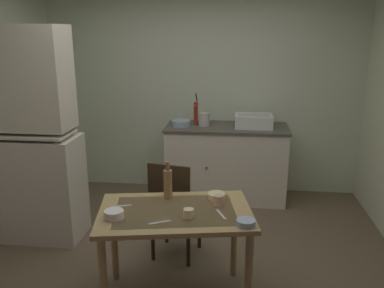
{
  "coord_description": "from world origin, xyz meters",
  "views": [
    {
      "loc": [
        0.46,
        -3.13,
        2.02
      ],
      "look_at": [
        0.07,
        0.17,
        1.09
      ],
      "focal_mm": 37.51,
      "sensor_mm": 36.0,
      "label": 1
    }
  ],
  "objects": [
    {
      "name": "sink_basin",
      "position": [
        0.65,
        1.6,
        1.0
      ],
      "size": [
        0.44,
        0.34,
        0.15
      ],
      "color": "white",
      "rests_on": "counter_cabinet"
    },
    {
      "name": "dining_table",
      "position": [
        0.02,
        -0.45,
        0.65
      ],
      "size": [
        1.23,
        0.9,
        0.75
      ],
      "color": "tan",
      "rests_on": "ground"
    },
    {
      "name": "hand_pump",
      "position": [
        -0.05,
        1.65,
        1.09
      ],
      "size": [
        0.05,
        0.27,
        0.39
      ],
      "color": "maroon",
      "rests_on": "counter_cabinet"
    },
    {
      "name": "mug_dark",
      "position": [
        0.33,
        -0.32,
        0.79
      ],
      "size": [
        0.07,
        0.07,
        0.08
      ],
      "primitive_type": "cylinder",
      "color": "tan",
      "rests_on": "dining_table"
    },
    {
      "name": "hutch_cabinet",
      "position": [
        -1.52,
        0.4,
        0.98
      ],
      "size": [
        0.89,
        0.47,
        2.09
      ],
      "color": "silver",
      "rests_on": "ground"
    },
    {
      "name": "counter_cabinet",
      "position": [
        0.33,
        1.6,
        0.46
      ],
      "size": [
        1.47,
        0.64,
        0.92
      ],
      "color": "silver",
      "rests_on": "ground"
    },
    {
      "name": "sauce_dish",
      "position": [
        0.53,
        -0.63,
        0.77
      ],
      "size": [
        0.13,
        0.13,
        0.04
      ],
      "primitive_type": "cylinder",
      "color": "#9EB2C6",
      "rests_on": "dining_table"
    },
    {
      "name": "serving_bowl_wide",
      "position": [
        0.31,
        -0.19,
        0.77
      ],
      "size": [
        0.14,
        0.14,
        0.04
      ],
      "primitive_type": "cylinder",
      "color": "beige",
      "rests_on": "dining_table"
    },
    {
      "name": "teacup_mint",
      "position": [
        0.13,
        -0.55,
        0.78
      ],
      "size": [
        0.07,
        0.07,
        0.07
      ],
      "primitive_type": "cylinder",
      "color": "beige",
      "rests_on": "dining_table"
    },
    {
      "name": "stoneware_crock",
      "position": [
        0.05,
        1.61,
        1.0
      ],
      "size": [
        0.13,
        0.13,
        0.16
      ],
      "primitive_type": "cylinder",
      "color": "beige",
      "rests_on": "counter_cabinet"
    },
    {
      "name": "teaspoon_by_cup",
      "position": [
        -0.39,
        -0.42,
        0.75
      ],
      "size": [
        0.14,
        0.07,
        0.0
      ],
      "primitive_type": "cube",
      "rotation": [
        0.0,
        0.0,
        0.37
      ],
      "color": "beige",
      "rests_on": "dining_table"
    },
    {
      "name": "chair_far_side",
      "position": [
        -0.09,
        0.13,
        0.49
      ],
      "size": [
        0.47,
        0.47,
        0.94
      ],
      "color": "#36231C",
      "rests_on": "ground"
    },
    {
      "name": "table_knife",
      "position": [
        0.36,
        -0.48,
        0.75
      ],
      "size": [
        0.08,
        0.16,
        0.0
      ],
      "primitive_type": "cube",
      "rotation": [
        0.0,
        0.0,
        1.98
      ],
      "color": "silver",
      "rests_on": "dining_table"
    },
    {
      "name": "soup_bowl_small",
      "position": [
        -0.39,
        -0.63,
        0.78
      ],
      "size": [
        0.14,
        0.14,
        0.06
      ],
      "primitive_type": "cylinder",
      "color": "white",
      "rests_on": "dining_table"
    },
    {
      "name": "glass_bottle",
      "position": [
        -0.07,
        -0.22,
        0.87
      ],
      "size": [
        0.07,
        0.07,
        0.3
      ],
      "color": "olive",
      "rests_on": "dining_table"
    },
    {
      "name": "teaspoon_near_bowl",
      "position": [
        -0.05,
        -0.66,
        0.75
      ],
      "size": [
        0.15,
        0.09,
        0.0
      ],
      "primitive_type": "cube",
      "rotation": [
        0.0,
        0.0,
        0.49
      ],
      "color": "beige",
      "rests_on": "dining_table"
    },
    {
      "name": "ground_plane",
      "position": [
        0.0,
        0.0,
        0.0
      ],
      "size": [
        4.96,
        4.96,
        0.0
      ],
      "primitive_type": "plane",
      "color": "brown"
    },
    {
      "name": "mixing_bowl_counter",
      "position": [
        -0.22,
        1.55,
        0.96
      ],
      "size": [
        0.23,
        0.23,
        0.07
      ],
      "primitive_type": "cylinder",
      "color": "#9EB2C6",
      "rests_on": "counter_cabinet"
    },
    {
      "name": "wall_back",
      "position": [
        0.0,
        1.97,
        1.34
      ],
      "size": [
        4.06,
        0.1,
        2.69
      ],
      "primitive_type": "cube",
      "color": "beige",
      "rests_on": "ground"
    }
  ]
}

